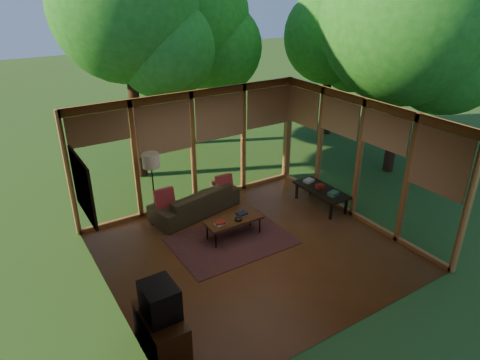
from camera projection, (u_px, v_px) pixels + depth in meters
floor at (253, 251)px, 8.48m from camera, size 5.50×5.50×0.00m
ceiling at (254, 120)px, 7.34m from camera, size 5.50×5.50×0.00m
wall_left at (105, 232)px, 6.58m from camera, size 0.04×5.00×2.70m
wall_front at (353, 257)px, 5.99m from camera, size 5.50×0.04×2.70m
window_wall_back at (193, 149)px, 9.83m from camera, size 5.50×0.12×2.70m
window_wall_right at (359, 160)px, 9.24m from camera, size 0.12×5.00×2.70m
exterior_lawn at (304, 105)px, 18.48m from camera, size 40.00×40.00×0.00m
tree_nw at (124, 8)px, 10.05m from camera, size 3.53×3.53×6.06m
tree_ne at (184, 18)px, 12.63m from camera, size 3.90×3.90×5.82m
tree_se at (409, 17)px, 10.35m from camera, size 4.32×4.32×6.24m
tree_far at (331, 36)px, 13.61m from camera, size 3.04×3.04×4.79m
rug at (231, 241)px, 8.81m from camera, size 2.38×1.69×0.01m
sofa at (195, 201)px, 9.76m from camera, size 2.20×1.22×0.61m
pillow_left at (164, 199)px, 9.24m from camera, size 0.43×0.23×0.45m
pillow_right at (224, 183)px, 9.97m from camera, size 0.39×0.21×0.41m
ct_book_lower at (220, 224)px, 8.57m from camera, size 0.22×0.17×0.03m
ct_book_upper at (220, 223)px, 8.56m from camera, size 0.23×0.19×0.03m
ct_book_side at (242, 213)px, 8.96m from camera, size 0.22×0.17×0.03m
ct_bowl at (238, 219)px, 8.72m from camera, size 0.16×0.16×0.07m
media_cabinet at (161, 331)px, 6.14m from camera, size 0.50×1.00×0.60m
television at (160, 300)px, 5.91m from camera, size 0.45×0.55×0.50m
console_book_a at (333, 194)px, 9.66m from camera, size 0.26×0.21×0.08m
console_book_b at (320, 186)px, 10.01m from camera, size 0.22×0.18×0.09m
console_book_c at (309, 181)px, 10.32m from camera, size 0.27×0.22×0.06m
floor_lamp at (151, 165)px, 8.86m from camera, size 0.36×0.36×1.65m
coffee_table at (234, 220)px, 8.80m from camera, size 1.20×0.50×0.43m
side_console at (321, 190)px, 10.01m from camera, size 0.60×1.40×0.46m
wall_painting at (83, 187)px, 7.59m from camera, size 0.06×1.35×1.15m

